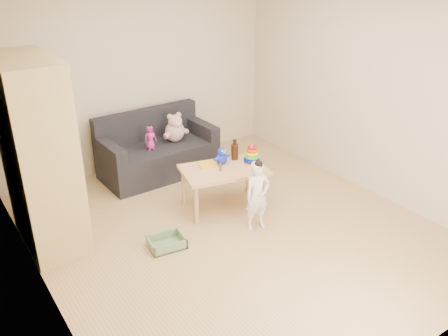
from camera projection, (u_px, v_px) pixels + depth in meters
room at (234, 119)px, 4.75m from camera, size 4.50×4.50×4.50m
wardrobe at (38, 156)px, 4.73m from camera, size 0.55×1.09×1.96m
sofa at (159, 159)px, 6.52m from camera, size 1.57×0.82×0.43m
play_table at (224, 188)px, 5.66m from camera, size 1.09×0.82×0.51m
storage_bin at (167, 242)px, 4.97m from camera, size 0.40×0.32×0.11m
toddler at (257, 196)px, 5.19m from camera, size 0.32×0.24×0.78m
pink_bear at (175, 129)px, 6.49m from camera, size 0.34×0.31×0.34m
doll at (150, 138)px, 6.22m from camera, size 0.17×0.12×0.32m
ring_stacker at (252, 156)px, 5.66m from camera, size 0.20×0.20×0.23m
brown_bottle at (235, 151)px, 5.75m from camera, size 0.09×0.09×0.25m
blue_plush at (222, 155)px, 5.63m from camera, size 0.19×0.16×0.22m
wooden_figure at (220, 167)px, 5.46m from camera, size 0.04×0.03×0.10m
yellow_book at (208, 165)px, 5.63m from camera, size 0.26×0.26×0.02m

